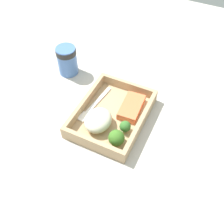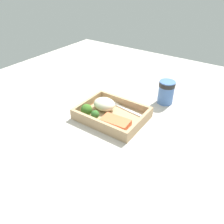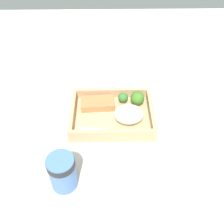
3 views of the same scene
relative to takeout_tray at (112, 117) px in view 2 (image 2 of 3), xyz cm
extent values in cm
cube|color=#BAB3AA|center=(0.00, 0.00, -1.60)|extent=(160.00, 160.00, 2.00)
cube|color=tan|center=(0.00, 0.00, 0.00)|extent=(25.09, 19.15, 1.20)
cube|color=tan|center=(0.00, -8.97, 2.14)|extent=(25.09, 1.20, 3.08)
cube|color=tan|center=(0.00, 8.97, 2.14)|extent=(25.09, 1.20, 3.08)
cube|color=tan|center=(-11.95, 0.00, 2.14)|extent=(1.20, 16.75, 3.08)
cube|color=tan|center=(11.95, 0.00, 2.14)|extent=(1.20, 16.75, 3.08)
cube|color=#F56E41|center=(-4.49, 4.28, 1.74)|extent=(10.65, 6.29, 2.28)
ellipsoid|color=beige|center=(5.00, -1.92, 2.94)|extent=(8.89, 7.46, 4.68)
cylinder|color=#8BAF65|center=(8.16, 5.19, 1.14)|extent=(1.68, 1.68, 1.09)
sphere|color=#3B6C22|center=(8.16, 5.19, 2.91)|extent=(4.42, 4.42, 4.42)
cylinder|color=#7D9C4F|center=(3.61, 5.73, 1.27)|extent=(1.21, 1.21, 1.34)
sphere|color=#346729|center=(3.61, 5.73, 2.81)|extent=(3.18, 3.18, 3.18)
cube|color=white|center=(-3.56, -6.29, 0.82)|extent=(12.44, 2.66, 0.44)
cube|color=white|center=(4.28, -7.29, 0.82)|extent=(3.65, 2.61, 0.44)
cylinder|color=#476FB3|center=(-12.11, -22.39, 4.37)|extent=(6.51, 6.51, 9.94)
cylinder|color=black|center=(-12.11, -22.39, 8.04)|extent=(6.71, 6.71, 1.79)
cube|color=white|center=(20.68, -9.02, -0.48)|extent=(12.15, 15.31, 0.24)
camera|label=1|loc=(44.09, 21.06, 60.27)|focal=42.00mm
camera|label=2|loc=(-39.18, 56.93, 47.99)|focal=35.00mm
camera|label=3|loc=(-0.95, -56.51, 58.20)|focal=42.00mm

